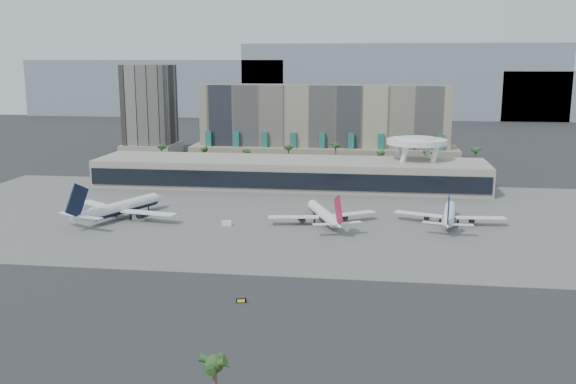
# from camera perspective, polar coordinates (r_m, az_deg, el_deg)

# --- Properties ---
(ground) EXTENTS (900.00, 900.00, 0.00)m
(ground) POSITION_cam_1_polar(r_m,az_deg,el_deg) (177.75, -4.67, -6.27)
(ground) COLOR #232326
(ground) RESTS_ON ground
(apron_pad) EXTENTS (260.00, 130.00, 0.06)m
(apron_pad) POSITION_cam_1_polar(r_m,az_deg,el_deg) (229.74, -1.74, -2.10)
(apron_pad) COLOR #5B5B59
(apron_pad) RESTS_ON ground
(mountain_ridge) EXTENTS (680.00, 60.00, 70.00)m
(mountain_ridge) POSITION_cam_1_polar(r_m,az_deg,el_deg) (635.65, 7.02, 9.31)
(mountain_ridge) COLOR gray
(mountain_ridge) RESTS_ON ground
(hotel) EXTENTS (140.00, 30.00, 42.00)m
(hotel) POSITION_cam_1_polar(r_m,az_deg,el_deg) (342.67, 3.20, 5.29)
(hotel) COLOR tan
(hotel) RESTS_ON ground
(office_tower) EXTENTS (30.00, 30.00, 52.00)m
(office_tower) POSITION_cam_1_polar(r_m,az_deg,el_deg) (389.51, -12.17, 6.71)
(office_tower) COLOR black
(office_tower) RESTS_ON ground
(terminal) EXTENTS (170.00, 32.50, 14.50)m
(terminal) POSITION_cam_1_polar(r_m,az_deg,el_deg) (281.54, 0.09, 1.81)
(terminal) COLOR #B1A99B
(terminal) RESTS_ON ground
(saucer_structure) EXTENTS (26.00, 26.00, 21.89)m
(saucer_structure) POSITION_cam_1_polar(r_m,az_deg,el_deg) (283.98, 11.36, 4.10)
(saucer_structure) COLOR white
(saucer_structure) RESTS_ON ground
(palm_row) EXTENTS (157.80, 2.80, 13.10)m
(palm_row) POSITION_cam_1_polar(r_m,az_deg,el_deg) (314.64, 2.21, 3.57)
(palm_row) COLOR brown
(palm_row) RESTS_ON ground
(airliner_left) EXTENTS (41.89, 43.17, 15.83)m
(airliner_left) POSITION_cam_1_polar(r_m,az_deg,el_deg) (232.06, -14.62, -1.33)
(airliner_left) COLOR white
(airliner_left) RESTS_ON ground
(airliner_centre) EXTENTS (36.19, 37.37, 13.52)m
(airliner_centre) POSITION_cam_1_polar(r_m,az_deg,el_deg) (217.53, 3.19, -1.98)
(airliner_centre) COLOR white
(airliner_centre) RESTS_ON ground
(airliner_right) EXTENTS (37.03, 38.35, 13.28)m
(airliner_right) POSITION_cam_1_polar(r_m,az_deg,el_deg) (223.41, 14.14, -1.97)
(airliner_right) COLOR white
(airliner_right) RESTS_ON ground
(service_vehicle_a) EXTENTS (4.59, 3.06, 2.05)m
(service_vehicle_a) POSITION_cam_1_polar(r_m,az_deg,el_deg) (228.66, -13.12, -2.21)
(service_vehicle_a) COLOR silver
(service_vehicle_a) RESTS_ON ground
(service_vehicle_b) EXTENTS (3.51, 2.59, 1.61)m
(service_vehicle_b) POSITION_cam_1_polar(r_m,az_deg,el_deg) (216.39, -5.49, -2.80)
(service_vehicle_b) COLOR white
(service_vehicle_b) RESTS_ON ground
(taxiway_sign) EXTENTS (2.37, 0.92, 1.07)m
(taxiway_sign) POSITION_cam_1_polar(r_m,az_deg,el_deg) (149.23, -4.18, -9.60)
(taxiway_sign) COLOR black
(taxiway_sign) RESTS_ON ground
(near_palm_b) EXTENTS (6.00, 6.00, 12.27)m
(near_palm_b) POSITION_cam_1_polar(r_m,az_deg,el_deg) (98.45, -6.53, -15.69)
(near_palm_b) COLOR brown
(near_palm_b) RESTS_ON ground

